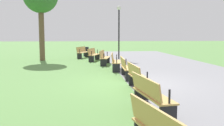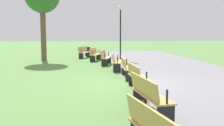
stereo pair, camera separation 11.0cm
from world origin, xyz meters
The scene contains 11 objects.
ground_plane centered at (0.00, 0.00, 0.00)m, with size 120.00×120.00×0.00m, color #5B8C47.
path_paving centered at (0.00, 2.92, 0.00)m, with size 36.49×6.29×0.01m, color gray.
bench_0 centered at (-10.79, -2.09, 0.47)m, with size 1.82×1.08×0.89m.
bench_1 centered at (-8.47, -1.29, 0.47)m, with size 1.83×0.96×0.89m.
bench_2 centered at (-6.09, -0.70, 0.47)m, with size 1.83×0.82×0.89m.
bench_3 centered at (-3.67, -0.30, 0.47)m, with size 1.81×0.69×0.89m.
bench_4 centered at (-1.23, -0.09, 0.47)m, with size 1.79×0.54×0.89m.
bench_5 centered at (1.23, -0.09, 0.47)m, with size 1.79×0.54×0.89m.
bench_6 centered at (3.67, -0.30, 0.47)m, with size 1.81×0.69×0.89m.
lamp_post centered at (-9.61, 0.67, 2.79)m, with size 0.32×0.32×4.00m.
trash_bin centered at (-12.32, -1.82, 0.40)m, with size 0.45×0.45×0.80m, color black.
Camera 1 is at (9.33, -1.77, 1.87)m, focal length 40.29 mm.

